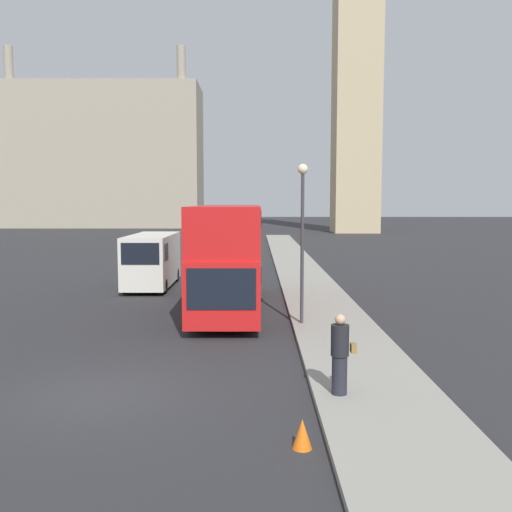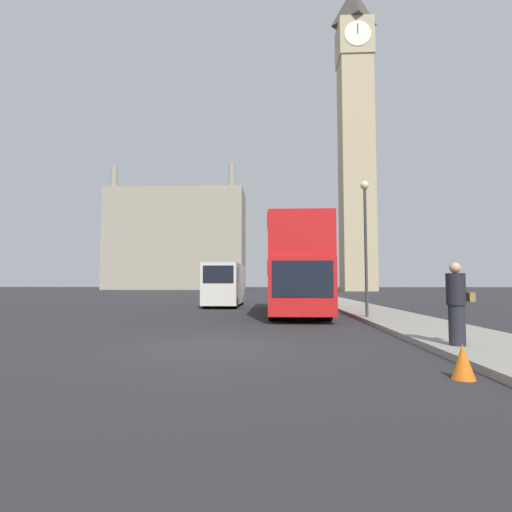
{
  "view_description": "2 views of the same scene",
  "coord_description": "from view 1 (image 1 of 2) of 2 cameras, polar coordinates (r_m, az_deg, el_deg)",
  "views": [
    {
      "loc": [
        3.71,
        -12.69,
        4.44
      ],
      "look_at": [
        3.64,
        10.05,
        2.25
      ],
      "focal_mm": 40.0,
      "sensor_mm": 36.0,
      "label": 1
    },
    {
      "loc": [
        1.6,
        -9.29,
        1.5
      ],
      "look_at": [
        0.27,
        19.08,
        3.45
      ],
      "focal_mm": 28.0,
      "sensor_mm": 36.0,
      "label": 2
    }
  ],
  "objects": [
    {
      "name": "ground_plane",
      "position": [
        13.95,
        -15.7,
        -13.27
      ],
      "size": [
        300.0,
        300.0,
        0.0
      ],
      "primitive_type": "plane",
      "color": "#28282B"
    },
    {
      "name": "clock_tower",
      "position": [
        87.25,
        10.34,
        23.61
      ],
      "size": [
        6.75,
        6.92,
        61.87
      ],
      "color": "tan",
      "rests_on": "ground_plane"
    },
    {
      "name": "traffic_cone",
      "position": [
        10.76,
        4.81,
        -17.29
      ],
      "size": [
        0.36,
        0.36,
        0.55
      ],
      "color": "orange",
      "rests_on": "ground_plane"
    },
    {
      "name": "white_van",
      "position": [
        29.83,
        -10.19,
        -0.32
      ],
      "size": [
        2.12,
        6.15,
        2.73
      ],
      "color": "silver",
      "rests_on": "ground_plane"
    },
    {
      "name": "sidewalk_strip",
      "position": [
        13.7,
        12.12,
        -13.2
      ],
      "size": [
        2.94,
        120.0,
        0.15
      ],
      "color": "gray",
      "rests_on": "ground_plane"
    },
    {
      "name": "building_block_distant",
      "position": [
        102.69,
        -14.65,
        9.56
      ],
      "size": [
        32.69,
        11.9,
        29.26
      ],
      "color": "#9E937F",
      "rests_on": "ground_plane"
    },
    {
      "name": "street_lamp",
      "position": [
        19.9,
        4.84,
        3.71
      ],
      "size": [
        0.36,
        0.36,
        5.57
      ],
      "color": "#38383D",
      "rests_on": "sidewalk_strip"
    },
    {
      "name": "pedestrian",
      "position": [
        12.96,
        8.58,
        -9.71
      ],
      "size": [
        0.56,
        0.4,
        1.81
      ],
      "color": "#23232D",
      "rests_on": "sidewalk_strip"
    },
    {
      "name": "red_double_decker_bus",
      "position": [
        23.42,
        -2.52,
        0.43
      ],
      "size": [
        2.56,
        10.82,
        4.26
      ],
      "color": "red",
      "rests_on": "ground_plane"
    }
  ]
}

